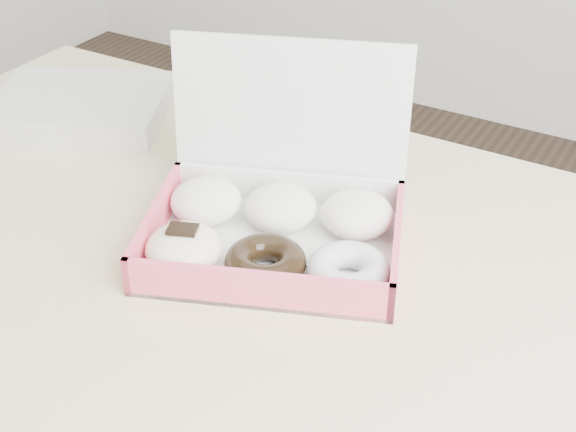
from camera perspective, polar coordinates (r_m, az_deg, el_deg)
The scene contains 3 objects.
table at distance 1.06m, azimuth -6.18°, elevation -4.98°, with size 1.20×0.80×0.75m.
donut_box at distance 0.98m, azimuth -1.05°, elevation -0.27°, with size 0.37×0.35×0.22m.
newspapers at distance 1.32m, azimuth -14.59°, elevation 7.47°, with size 0.27×0.21×0.04m, color white.
Camera 1 is at (0.51, -0.66, 1.33)m, focal length 50.00 mm.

